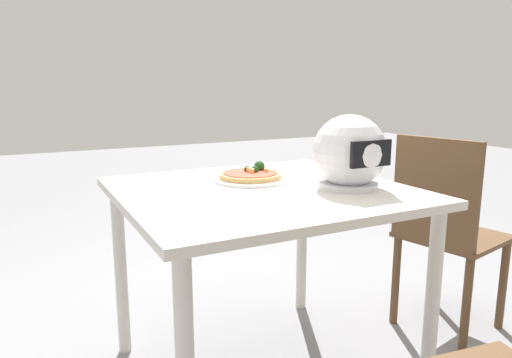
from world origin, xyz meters
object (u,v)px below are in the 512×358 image
Objects in this scene: dining_table at (262,212)px; chair_side at (443,225)px; motorcycle_helmet at (349,153)px; pizza at (251,174)px.

dining_table is 1.11× the size of chair_side.
motorcycle_helmet reaches higher than dining_table.
motorcycle_helmet is 0.69m from chair_side.
pizza is at bearing -46.42° from motorcycle_helmet.
motorcycle_helmet is (-0.28, 0.13, 0.22)m from dining_table.
pizza is at bearing -99.52° from dining_table.
dining_table is at bearing 80.48° from pizza.
chair_side is (-0.84, 0.21, -0.27)m from pizza.
motorcycle_helmet is at bearing 154.73° from dining_table.
dining_table is at bearing -4.88° from chair_side.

